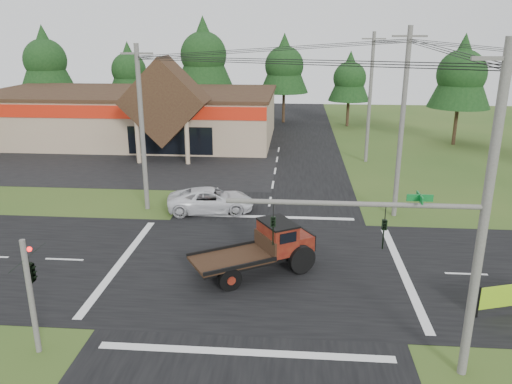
# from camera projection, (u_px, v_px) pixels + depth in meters

# --- Properties ---
(ground) EXTENTS (120.00, 120.00, 0.00)m
(ground) POSITION_uv_depth(u_px,v_px,m) (259.00, 267.00, 24.74)
(ground) COLOR #314F1C
(ground) RESTS_ON ground
(road_ns) EXTENTS (12.00, 120.00, 0.02)m
(road_ns) POSITION_uv_depth(u_px,v_px,m) (259.00, 267.00, 24.74)
(road_ns) COLOR black
(road_ns) RESTS_ON ground
(road_ew) EXTENTS (120.00, 12.00, 0.02)m
(road_ew) POSITION_uv_depth(u_px,v_px,m) (259.00, 267.00, 24.74)
(road_ew) COLOR black
(road_ew) RESTS_ON ground
(parking_apron) EXTENTS (28.00, 14.00, 0.02)m
(parking_apron) POSITION_uv_depth(u_px,v_px,m) (117.00, 165.00, 43.84)
(parking_apron) COLOR black
(parking_apron) RESTS_ON ground
(cvs_building) EXTENTS (30.40, 18.20, 9.19)m
(cvs_building) POSITION_uv_depth(u_px,v_px,m) (133.00, 114.00, 53.17)
(cvs_building) COLOR tan
(cvs_building) RESTS_ON ground
(traffic_signal_mast) EXTENTS (8.12, 0.24, 7.00)m
(traffic_signal_mast) POSITION_uv_depth(u_px,v_px,m) (424.00, 253.00, 15.82)
(traffic_signal_mast) COLOR #595651
(traffic_signal_mast) RESTS_ON ground
(traffic_signal_corner) EXTENTS (0.53, 2.48, 4.40)m
(traffic_signal_corner) POSITION_uv_depth(u_px,v_px,m) (28.00, 261.00, 17.29)
(traffic_signal_corner) COLOR #595651
(traffic_signal_corner) RESTS_ON ground
(utility_pole_nr) EXTENTS (2.00, 0.30, 11.00)m
(utility_pole_nr) POSITION_uv_depth(u_px,v_px,m) (484.00, 218.00, 15.33)
(utility_pole_nr) COLOR #595651
(utility_pole_nr) RESTS_ON ground
(utility_pole_nw) EXTENTS (2.00, 0.30, 10.50)m
(utility_pole_nw) POSITION_uv_depth(u_px,v_px,m) (142.00, 128.00, 31.30)
(utility_pole_nw) COLOR #595651
(utility_pole_nw) RESTS_ON ground
(utility_pole_ne) EXTENTS (2.00, 0.30, 11.50)m
(utility_pole_ne) POSITION_uv_depth(u_px,v_px,m) (402.00, 123.00, 29.93)
(utility_pole_ne) COLOR #595651
(utility_pole_ne) RESTS_ON ground
(utility_pole_n) EXTENTS (2.00, 0.30, 11.20)m
(utility_pole_n) POSITION_uv_depth(u_px,v_px,m) (370.00, 97.00, 43.26)
(utility_pole_n) COLOR #595651
(utility_pole_n) RESTS_ON ground
(tree_row_a) EXTENTS (6.72, 6.72, 12.12)m
(tree_row_a) POSITION_uv_depth(u_px,v_px,m) (45.00, 58.00, 62.56)
(tree_row_a) COLOR #332316
(tree_row_a) RESTS_ON ground
(tree_row_b) EXTENTS (5.60, 5.60, 10.10)m
(tree_row_b) POSITION_uv_depth(u_px,v_px,m) (129.00, 68.00, 64.10)
(tree_row_b) COLOR #332316
(tree_row_b) RESTS_ON ground
(tree_row_c) EXTENTS (7.28, 7.28, 13.13)m
(tree_row_c) POSITION_uv_depth(u_px,v_px,m) (204.00, 53.00, 61.77)
(tree_row_c) COLOR #332316
(tree_row_c) RESTS_ON ground
(tree_row_d) EXTENTS (6.16, 6.16, 11.11)m
(tree_row_d) POSITION_uv_depth(u_px,v_px,m) (284.00, 64.00, 62.36)
(tree_row_d) COLOR #332316
(tree_row_d) RESTS_ON ground
(tree_row_e) EXTENTS (5.04, 5.04, 9.09)m
(tree_row_e) POSITION_uv_depth(u_px,v_px,m) (350.00, 76.00, 60.26)
(tree_row_e) COLOR #332316
(tree_row_e) RESTS_ON ground
(tree_side_ne) EXTENTS (6.16, 6.16, 11.11)m
(tree_side_ne) POSITION_uv_depth(u_px,v_px,m) (462.00, 72.00, 49.59)
(tree_side_ne) COLOR #332316
(tree_side_ne) RESTS_ON ground
(antique_flatbed_truck) EXTENTS (6.32, 5.06, 2.51)m
(antique_flatbed_truck) POSITION_uv_depth(u_px,v_px,m) (255.00, 250.00, 23.67)
(antique_flatbed_truck) COLOR #500E0B
(antique_flatbed_truck) RESTS_ON ground
(white_pickup) EXTENTS (5.85, 3.35, 1.54)m
(white_pickup) POSITION_uv_depth(u_px,v_px,m) (211.00, 200.00, 32.20)
(white_pickup) COLOR silver
(white_pickup) RESTS_ON ground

